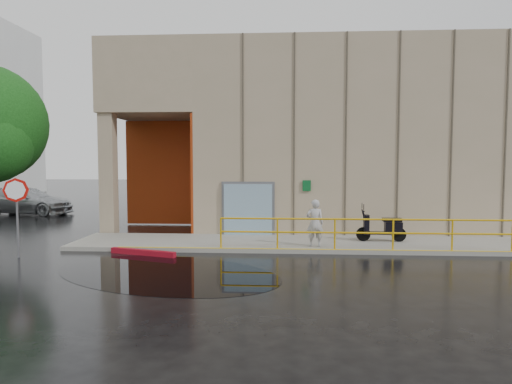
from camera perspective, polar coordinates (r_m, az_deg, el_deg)
ground at (r=12.43m, az=-4.10°, el=-10.43°), size 120.00×120.00×0.00m
sidewalk at (r=16.88m, az=11.67°, el=-6.39°), size 20.00×3.00×0.15m
building at (r=23.21m, az=12.23°, el=6.65°), size 20.00×10.17×8.00m
guardrail at (r=15.50m, az=13.33°, el=-5.07°), size 9.56×0.06×1.03m
person at (r=15.70m, az=7.37°, el=-3.86°), size 0.60×0.40×1.62m
scooter at (r=17.15m, az=15.47°, el=-3.37°), size 1.79×0.62×1.37m
stop_sign at (r=16.25m, az=-27.78°, el=-0.85°), size 0.60×0.53×2.53m
red_curb at (r=15.43m, az=-13.96°, el=-7.34°), size 2.34×0.90×0.18m
puddle at (r=12.94m, az=-11.21°, el=-9.90°), size 7.69×6.21×0.01m
car_c at (r=29.22m, az=-26.70°, el=-1.01°), size 5.42×2.65×1.52m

